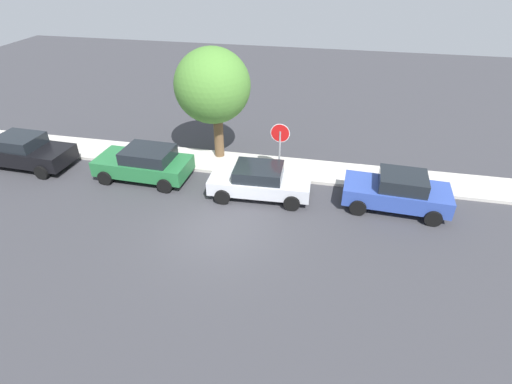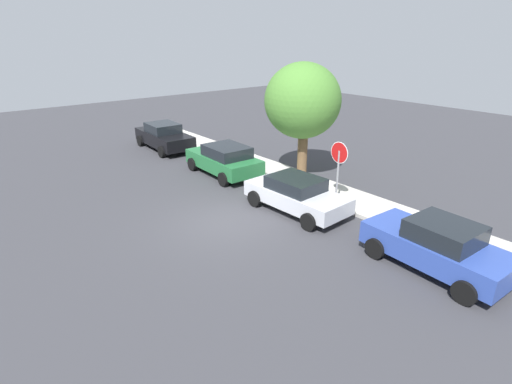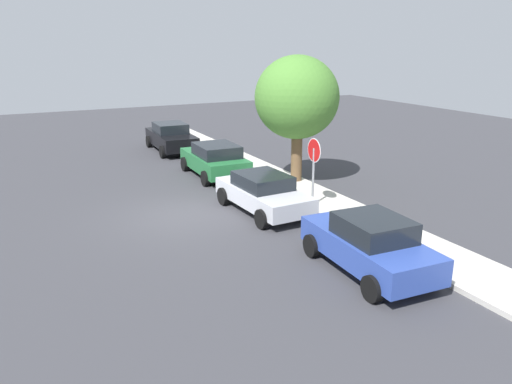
{
  "view_description": "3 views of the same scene",
  "coord_description": "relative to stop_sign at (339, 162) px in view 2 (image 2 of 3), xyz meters",
  "views": [
    {
      "loc": [
        3.67,
        -11.19,
        9.03
      ],
      "look_at": [
        1.05,
        1.4,
        0.9
      ],
      "focal_mm": 28.0,
      "sensor_mm": 36.0,
      "label": 1
    },
    {
      "loc": [
        10.78,
        -7.44,
        6.31
      ],
      "look_at": [
        0.88,
        0.69,
        1.23
      ],
      "focal_mm": 28.0,
      "sensor_mm": 36.0,
      "label": 2
    },
    {
      "loc": [
        15.55,
        -5.16,
        5.7
      ],
      "look_at": [
        1.32,
        2.12,
        0.88
      ],
      "focal_mm": 35.0,
      "sensor_mm": 36.0,
      "label": 3
    }
  ],
  "objects": [
    {
      "name": "parked_car_black",
      "position": [
        -11.77,
        -1.39,
        -1.0
      ],
      "size": [
        4.53,
        2.13,
        1.51
      ],
      "color": "black",
      "rests_on": "ground_plane"
    },
    {
      "name": "parked_car_silver",
      "position": [
        -0.54,
        -1.69,
        -1.06
      ],
      "size": [
        4.17,
        2.09,
        1.35
      ],
      "color": "silver",
      "rests_on": "ground_plane"
    },
    {
      "name": "stop_sign",
      "position": [
        0.0,
        0.0,
        0.0
      ],
      "size": [
        0.83,
        0.08,
        2.54
      ],
      "color": "gray",
      "rests_on": "ground_plane"
    },
    {
      "name": "street_tree_near_corner",
      "position": [
        -3.3,
        1.3,
        1.76
      ],
      "size": [
        3.42,
        3.42,
        5.23
      ],
      "color": "brown",
      "rests_on": "ground_plane"
    },
    {
      "name": "sidewalk_curb",
      "position": [
        -1.49,
        0.68,
        -1.69
      ],
      "size": [
        32.0,
        2.03,
        0.14
      ],
      "primitive_type": "cube",
      "color": "beige",
      "rests_on": "ground_plane"
    },
    {
      "name": "ground_plane",
      "position": [
        -1.49,
        -4.28,
        -1.76
      ],
      "size": [
        60.0,
        60.0,
        0.0
      ],
      "primitive_type": "plane",
      "color": "#38383D"
    },
    {
      "name": "parked_car_blue",
      "position": [
        4.89,
        -1.49,
        -1.0
      ],
      "size": [
        4.1,
        2.12,
        1.51
      ],
      "color": "#2D479E",
      "rests_on": "ground_plane"
    },
    {
      "name": "parked_car_green",
      "position": [
        -5.77,
        -1.32,
        -1.0
      ],
      "size": [
        4.16,
        2.17,
        1.46
      ],
      "color": "#236B38",
      "rests_on": "ground_plane"
    }
  ]
}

